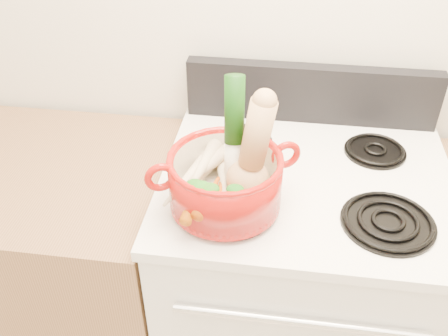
# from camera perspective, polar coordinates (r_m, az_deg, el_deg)

# --- Properties ---
(wall_back) EXTENTS (3.50, 0.02, 2.60)m
(wall_back) POSITION_cam_1_polar(r_m,az_deg,el_deg) (1.50, 10.98, 18.02)
(wall_back) COLOR silver
(wall_back) RESTS_ON floor
(stove_body) EXTENTS (0.76, 0.65, 0.92)m
(stove_body) POSITION_cam_1_polar(r_m,az_deg,el_deg) (1.70, 7.82, -14.18)
(stove_body) COLOR silver
(stove_body) RESTS_ON floor
(cooktop) EXTENTS (0.78, 0.67, 0.03)m
(cooktop) POSITION_cam_1_polar(r_m,az_deg,el_deg) (1.36, 9.45, -1.46)
(cooktop) COLOR white
(cooktop) RESTS_ON stove_body
(control_backsplash) EXTENTS (0.76, 0.05, 0.18)m
(control_backsplash) POSITION_cam_1_polar(r_m,az_deg,el_deg) (1.56, 9.91, 8.38)
(control_backsplash) COLOR black
(control_backsplash) RESTS_ON cooktop
(oven_handle) EXTENTS (0.60, 0.02, 0.02)m
(oven_handle) POSITION_cam_1_polar(r_m,az_deg,el_deg) (1.23, 8.59, -16.98)
(oven_handle) COLOR silver
(oven_handle) RESTS_ON stove_body
(burner_front_left) EXTENTS (0.22, 0.22, 0.02)m
(burner_front_left) POSITION_cam_1_polar(r_m,az_deg,el_deg) (1.23, 0.62, -4.42)
(burner_front_left) COLOR black
(burner_front_left) RESTS_ON cooktop
(burner_front_right) EXTENTS (0.22, 0.22, 0.02)m
(burner_front_right) POSITION_cam_1_polar(r_m,az_deg,el_deg) (1.25, 18.25, -5.79)
(burner_front_right) COLOR black
(burner_front_right) RESTS_ON cooktop
(burner_back_left) EXTENTS (0.17, 0.17, 0.02)m
(burner_back_left) POSITION_cam_1_polar(r_m,az_deg,el_deg) (1.47, 2.15, 3.26)
(burner_back_left) COLOR black
(burner_back_left) RESTS_ON cooktop
(burner_back_right) EXTENTS (0.17, 0.17, 0.02)m
(burner_back_right) POSITION_cam_1_polar(r_m,az_deg,el_deg) (1.48, 16.90, 1.99)
(burner_back_right) COLOR black
(burner_back_right) RESTS_ON cooktop
(dutch_oven) EXTENTS (0.36, 0.36, 0.13)m
(dutch_oven) POSITION_cam_1_polar(r_m,az_deg,el_deg) (1.18, 0.13, -1.49)
(dutch_oven) COLOR #9C0F0A
(dutch_oven) RESTS_ON burner_front_left
(pot_handle_left) EXTENTS (0.08, 0.05, 0.08)m
(pot_handle_left) POSITION_cam_1_polar(r_m,az_deg,el_deg) (1.13, -7.26, -1.06)
(pot_handle_left) COLOR #9C0F0A
(pot_handle_left) RESTS_ON dutch_oven
(pot_handle_right) EXTENTS (0.08, 0.05, 0.08)m
(pot_handle_right) POSITION_cam_1_polar(r_m,az_deg,el_deg) (1.20, 7.10, 1.52)
(pot_handle_right) COLOR #9C0F0A
(pot_handle_right) RESTS_ON dutch_oven
(squash) EXTENTS (0.14, 0.11, 0.27)m
(squash) POSITION_cam_1_polar(r_m,az_deg,el_deg) (1.14, 2.83, 2.18)
(squash) COLOR tan
(squash) RESTS_ON dutch_oven
(leek) EXTENTS (0.06, 0.09, 0.30)m
(leek) POSITION_cam_1_polar(r_m,az_deg,el_deg) (1.15, 1.10, 3.92)
(leek) COLOR white
(leek) RESTS_ON dutch_oven
(ginger) EXTENTS (0.09, 0.07, 0.05)m
(ginger) POSITION_cam_1_polar(r_m,az_deg,el_deg) (1.27, 0.55, 0.72)
(ginger) COLOR tan
(ginger) RESTS_ON dutch_oven
(parsnip_0) EXTENTS (0.13, 0.23, 0.06)m
(parsnip_0) POSITION_cam_1_polar(r_m,az_deg,el_deg) (1.23, -2.52, -0.51)
(parsnip_0) COLOR #EDE4C1
(parsnip_0) RESTS_ON dutch_oven
(parsnip_1) EXTENTS (0.08, 0.20, 0.06)m
(parsnip_1) POSITION_cam_1_polar(r_m,az_deg,el_deg) (1.21, -3.45, -1.20)
(parsnip_1) COLOR beige
(parsnip_1) RESTS_ON dutch_oven
(parsnip_2) EXTENTS (0.09, 0.22, 0.07)m
(parsnip_2) POSITION_cam_1_polar(r_m,az_deg,el_deg) (1.24, -0.17, 0.23)
(parsnip_2) COLOR #F0E3C3
(parsnip_2) RESTS_ON dutch_oven
(parsnip_3) EXTENTS (0.10, 0.17, 0.05)m
(parsnip_3) POSITION_cam_1_polar(r_m,az_deg,el_deg) (1.19, -4.51, -1.50)
(parsnip_3) COLOR #F1E3C4
(parsnip_3) RESTS_ON dutch_oven
(parsnip_4) EXTENTS (0.16, 0.21, 0.06)m
(parsnip_4) POSITION_cam_1_polar(r_m,az_deg,el_deg) (1.22, -1.82, 0.37)
(parsnip_4) COLOR beige
(parsnip_4) RESTS_ON dutch_oven
(parsnip_5) EXTENTS (0.08, 0.20, 0.06)m
(parsnip_5) POSITION_cam_1_polar(r_m,az_deg,el_deg) (1.20, -2.73, -0.20)
(parsnip_5) COLOR #F0EAC3
(parsnip_5) RESTS_ON dutch_oven
(carrot_0) EXTENTS (0.04, 0.16, 0.05)m
(carrot_0) POSITION_cam_1_polar(r_m,az_deg,el_deg) (1.17, -0.84, -3.65)
(carrot_0) COLOR #BF5109
(carrot_0) RESTS_ON dutch_oven
(carrot_1) EXTENTS (0.03, 0.13, 0.04)m
(carrot_1) POSITION_cam_1_polar(r_m,az_deg,el_deg) (1.15, -3.72, -3.93)
(carrot_1) COLOR #C45D09
(carrot_1) RESTS_ON dutch_oven
(carrot_2) EXTENTS (0.05, 0.16, 0.04)m
(carrot_2) POSITION_cam_1_polar(r_m,az_deg,el_deg) (1.15, 1.29, -3.20)
(carrot_2) COLOR #C74209
(carrot_2) RESTS_ON dutch_oven
(carrot_3) EXTENTS (0.06, 0.14, 0.04)m
(carrot_3) POSITION_cam_1_polar(r_m,az_deg,el_deg) (1.14, -1.81, -3.38)
(carrot_3) COLOR #C44809
(carrot_3) RESTS_ON dutch_oven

